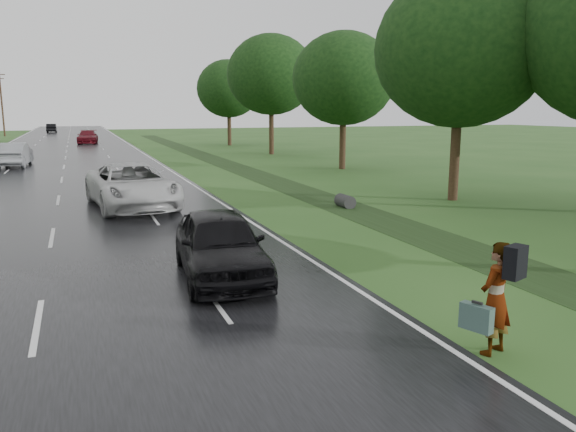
{
  "coord_description": "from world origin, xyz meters",
  "views": [
    {
      "loc": [
        0.93,
        -11.2,
        4.12
      ],
      "look_at": [
        6.12,
        2.59,
        1.3
      ],
      "focal_mm": 35.0,
      "sensor_mm": 36.0,
      "label": 1
    }
  ],
  "objects_px": {
    "pedestrian": "(496,297)",
    "white_pickup": "(132,186)",
    "dark_sedan": "(220,244)",
    "silver_sedan": "(14,155)"
  },
  "relations": [
    {
      "from": "pedestrian",
      "to": "dark_sedan",
      "type": "xyz_separation_m",
      "value": [
        -3.3,
        5.87,
        -0.14
      ]
    },
    {
      "from": "pedestrian",
      "to": "white_pickup",
      "type": "xyz_separation_m",
      "value": [
        -4.36,
        16.9,
        -0.05
      ]
    },
    {
      "from": "pedestrian",
      "to": "dark_sedan",
      "type": "height_order",
      "value": "pedestrian"
    },
    {
      "from": "white_pickup",
      "to": "dark_sedan",
      "type": "bearing_deg",
      "value": -90.6
    },
    {
      "from": "pedestrian",
      "to": "dark_sedan",
      "type": "bearing_deg",
      "value": -82.42
    },
    {
      "from": "silver_sedan",
      "to": "pedestrian",
      "type": "bearing_deg",
      "value": 110.12
    },
    {
      "from": "dark_sedan",
      "to": "silver_sedan",
      "type": "height_order",
      "value": "silver_sedan"
    },
    {
      "from": "pedestrian",
      "to": "white_pickup",
      "type": "height_order",
      "value": "pedestrian"
    },
    {
      "from": "pedestrian",
      "to": "silver_sedan",
      "type": "bearing_deg",
      "value": -95.87
    },
    {
      "from": "silver_sedan",
      "to": "dark_sedan",
      "type": "bearing_deg",
      "value": 107.35
    }
  ]
}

